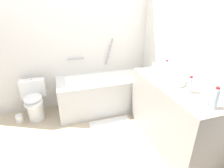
% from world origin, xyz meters
% --- Properties ---
extents(ground_plane, '(4.17, 4.17, 0.00)m').
position_xyz_m(ground_plane, '(0.00, 0.00, 0.00)').
color(ground_plane, '#C1AD8E').
extents(wall_back_tiled, '(3.57, 0.10, 2.48)m').
position_xyz_m(wall_back_tiled, '(0.00, 1.21, 1.24)').
color(wall_back_tiled, silver).
rests_on(wall_back_tiled, ground_plane).
extents(wall_right_mirror, '(0.10, 2.71, 2.48)m').
position_xyz_m(wall_right_mirror, '(1.64, 0.00, 1.24)').
color(wall_right_mirror, silver).
rests_on(wall_right_mirror, ground_plane).
extents(bathtub, '(1.69, 0.67, 1.21)m').
position_xyz_m(bathtub, '(0.72, 0.82, 0.32)').
color(bathtub, silver).
rests_on(bathtub, ground_plane).
extents(toilet, '(0.39, 0.50, 0.65)m').
position_xyz_m(toilet, '(-0.50, 0.86, 0.33)').
color(toilet, white).
rests_on(toilet, ground_plane).
extents(vanity_counter, '(0.54, 1.39, 0.86)m').
position_xyz_m(vanity_counter, '(1.32, -0.27, 0.43)').
color(vanity_counter, gray).
rests_on(vanity_counter, ground_plane).
extents(sink_basin, '(0.36, 0.36, 0.07)m').
position_xyz_m(sink_basin, '(1.29, -0.19, 0.90)').
color(sink_basin, white).
rests_on(sink_basin, vanity_counter).
extents(sink_faucet, '(0.13, 0.15, 0.07)m').
position_xyz_m(sink_faucet, '(1.50, -0.19, 0.90)').
color(sink_faucet, '#B3B3B8').
rests_on(sink_faucet, vanity_counter).
extents(water_bottle_0, '(0.06, 0.06, 0.20)m').
position_xyz_m(water_bottle_0, '(1.31, -0.49, 0.96)').
color(water_bottle_0, silver).
rests_on(water_bottle_0, vanity_counter).
extents(water_bottle_1, '(0.07, 0.07, 0.22)m').
position_xyz_m(water_bottle_1, '(1.31, -0.83, 0.97)').
color(water_bottle_1, silver).
rests_on(water_bottle_1, vanity_counter).
extents(water_bottle_2, '(0.06, 0.06, 0.21)m').
position_xyz_m(water_bottle_2, '(1.37, 0.07, 0.96)').
color(water_bottle_2, silver).
rests_on(water_bottle_2, vanity_counter).
extents(drinking_glass_0, '(0.08, 0.08, 0.08)m').
position_xyz_m(drinking_glass_0, '(1.28, 0.15, 0.90)').
color(drinking_glass_0, white).
rests_on(drinking_glass_0, vanity_counter).
extents(drinking_glass_1, '(0.07, 0.07, 0.08)m').
position_xyz_m(drinking_glass_1, '(1.30, -0.74, 0.90)').
color(drinking_glass_1, white).
rests_on(drinking_glass_1, vanity_counter).
extents(drinking_glass_2, '(0.08, 0.08, 0.09)m').
position_xyz_m(drinking_glass_2, '(1.35, 0.33, 0.91)').
color(drinking_glass_2, white).
rests_on(drinking_glass_2, vanity_counter).
extents(bath_mat, '(0.66, 0.40, 0.01)m').
position_xyz_m(bath_mat, '(0.64, 0.25, 0.01)').
color(bath_mat, white).
rests_on(bath_mat, ground_plane).
extents(toilet_paper_roll, '(0.11, 0.11, 0.12)m').
position_xyz_m(toilet_paper_roll, '(-0.77, 0.83, 0.06)').
color(toilet_paper_roll, white).
rests_on(toilet_paper_roll, ground_plane).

